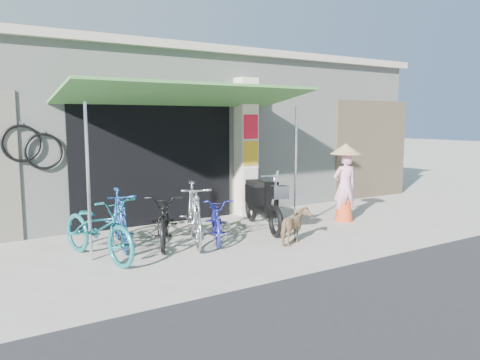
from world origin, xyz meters
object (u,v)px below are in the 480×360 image
bike_black (165,218)px  street_dog (295,226)px  bike_blue (120,218)px  nun (345,182)px  bike_teal (98,228)px  moped (262,202)px  bike_silver (194,213)px  bike_navy (216,219)px

bike_black → street_dog: (1.87, -1.14, -0.14)m
bike_blue → nun: nun is taller
bike_teal → bike_blue: size_ratio=1.15×
bike_teal → street_dog: bearing=-31.9°
bike_teal → moped: size_ratio=0.94×
bike_teal → bike_silver: size_ratio=1.05×
street_dog → moped: moped is taller
bike_teal → nun: 5.11m
bike_black → bike_silver: bearing=0.7°
bike_blue → bike_navy: 1.63m
bike_navy → street_dog: size_ratio=2.05×
bike_blue → moped: bearing=7.6°
moped → nun: (1.85, -0.35, 0.30)m
bike_teal → bike_black: (1.19, 0.25, -0.03)m
bike_navy → moped: bearing=41.7°
bike_blue → bike_silver: size_ratio=0.91×
bike_blue → bike_silver: bike_silver is taller
bike_silver → nun: (3.48, -0.02, 0.28)m
bike_navy → nun: size_ratio=0.92×
bike_black → street_dog: bearing=-5.8°
bike_black → moped: 2.07m
bike_blue → nun: size_ratio=0.99×
bike_silver → moped: bearing=31.5°
bike_silver → street_dog: bike_silver is taller
bike_blue → moped: size_ratio=0.82×
street_dog → nun: nun is taller
bike_black → bike_blue: bearing=-176.2°
bike_black → street_dog: bike_black is taller
bike_teal → bike_silver: bike_silver is taller
moped → bike_teal: bearing=-158.1°
street_dog → nun: bearing=-93.6°
bike_silver → nun: 3.49m
bike_teal → bike_navy: (2.05, 0.02, -0.09)m
bike_blue → bike_silver: (1.13, -0.48, 0.05)m
moped → street_dog: bearing=-83.4°
street_dog → bike_silver: bearing=29.1°
bike_navy → moped: (1.20, 0.36, 0.12)m
moped → bike_blue: bearing=-167.7°
bike_black → bike_silver: bike_silver is taller
bike_blue → street_dog: bike_blue is taller
bike_navy → moped: size_ratio=0.76×
bike_navy → bike_silver: bearing=-157.7°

